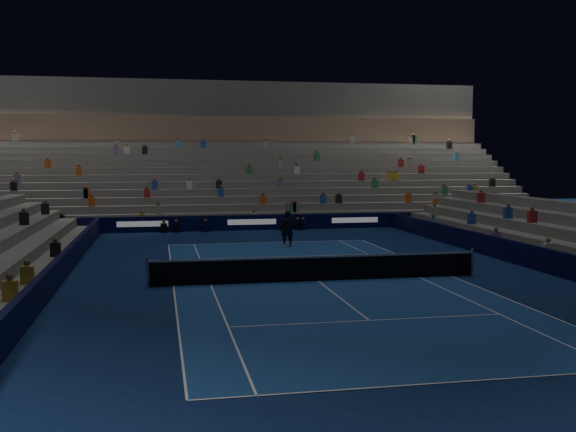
# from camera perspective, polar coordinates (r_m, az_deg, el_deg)

# --- Properties ---
(ground) EXTENTS (90.00, 90.00, 0.00)m
(ground) POSITION_cam_1_polar(r_m,az_deg,el_deg) (25.81, 2.55, -5.57)
(ground) COLOR #0B1D47
(ground) RESTS_ON ground
(court_surface) EXTENTS (10.97, 23.77, 0.01)m
(court_surface) POSITION_cam_1_polar(r_m,az_deg,el_deg) (25.81, 2.55, -5.56)
(court_surface) COLOR navy
(court_surface) RESTS_ON ground
(sponsor_barrier_far) EXTENTS (44.00, 0.25, 1.00)m
(sponsor_barrier_far) POSITION_cam_1_polar(r_m,az_deg,el_deg) (43.78, -3.12, -0.56)
(sponsor_barrier_far) COLOR black
(sponsor_barrier_far) RESTS_ON ground
(sponsor_barrier_east) EXTENTS (0.25, 37.00, 1.00)m
(sponsor_barrier_east) POSITION_cam_1_polar(r_m,az_deg,el_deg) (29.52, 21.22, -3.59)
(sponsor_barrier_east) COLOR black
(sponsor_barrier_east) RESTS_ON ground
(sponsor_barrier_west) EXTENTS (0.25, 37.00, 1.00)m
(sponsor_barrier_west) POSITION_cam_1_polar(r_m,az_deg,el_deg) (25.30, -19.41, -4.92)
(sponsor_barrier_west) COLOR black
(sponsor_barrier_west) RESTS_ON ground
(grandstand_main) EXTENTS (44.00, 15.20, 11.20)m
(grandstand_main) POSITION_cam_1_polar(r_m,az_deg,el_deg) (52.92, -4.54, 3.52)
(grandstand_main) COLOR slate
(grandstand_main) RESTS_ON ground
(tennis_net) EXTENTS (12.90, 0.10, 1.10)m
(tennis_net) POSITION_cam_1_polar(r_m,az_deg,el_deg) (25.73, 2.56, -4.47)
(tennis_net) COLOR #B2B2B7
(tennis_net) RESTS_ON ground
(tennis_player) EXTENTS (0.71, 0.47, 1.94)m
(tennis_player) POSITION_cam_1_polar(r_m,az_deg,el_deg) (35.57, -0.07, -1.07)
(tennis_player) COLOR black
(tennis_player) RESTS_ON ground
(broadcast_camera) EXTENTS (0.49, 0.88, 0.52)m
(broadcast_camera) POSITION_cam_1_polar(r_m,az_deg,el_deg) (43.19, -0.33, -0.92)
(broadcast_camera) COLOR black
(broadcast_camera) RESTS_ON ground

